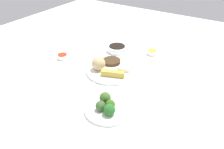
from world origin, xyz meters
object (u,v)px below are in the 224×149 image
(main_plate, at_px, (112,70))
(sauce_ramekin_hot_mustard, at_px, (152,53))
(broccoli_plate, at_px, (108,109))
(soy_sauce_bowl, at_px, (117,49))
(sauce_ramekin_sweet_and_sour, at_px, (63,57))

(main_plate, xyz_separation_m, sauce_ramekin_hot_mustard, (-0.29, 0.09, 0.00))
(sauce_ramekin_hot_mustard, bearing_deg, main_plate, -16.98)
(broccoli_plate, xyz_separation_m, soy_sauce_bowl, (-0.48, -0.25, 0.01))
(main_plate, bearing_deg, sauce_ramekin_sweet_and_sour, -85.01)
(main_plate, distance_m, sauce_ramekin_hot_mustard, 0.31)
(broccoli_plate, distance_m, sauce_ramekin_sweet_and_sour, 0.52)
(broccoli_plate, bearing_deg, main_plate, -150.25)
(main_plate, height_order, broccoli_plate, main_plate)
(main_plate, height_order, soy_sauce_bowl, soy_sauce_bowl)
(main_plate, relative_size, soy_sauce_bowl, 2.29)
(main_plate, bearing_deg, soy_sauce_bowl, -154.52)
(soy_sauce_bowl, relative_size, sauce_ramekin_hot_mustard, 1.87)
(sauce_ramekin_hot_mustard, bearing_deg, sauce_ramekin_sweet_and_sour, -51.53)
(broccoli_plate, relative_size, sauce_ramekin_sweet_and_sour, 3.18)
(main_plate, xyz_separation_m, broccoli_plate, (0.26, 0.15, -0.00))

